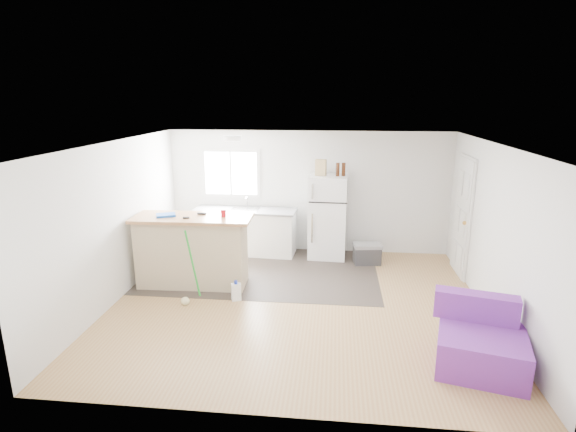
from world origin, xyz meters
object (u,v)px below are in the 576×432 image
object	(u,v)px
bottle_right	(344,169)
blue_tray	(166,215)
mop	(188,290)
bottle_left	(338,169)
cleaner_jug	(236,292)
cooler	(367,253)
red_cup	(223,213)
kitchen_cabinets	(246,231)
purple_seat	(480,343)
peninsula	(192,250)
refrigerator	(328,217)
cardboard_box	(321,168)

from	to	relation	value
bottle_right	blue_tray	bearing A→B (deg)	-150.72
mop	bottle_left	xyz separation A→B (m)	(2.20, 2.27, 1.49)
cleaner_jug	mop	world-z (taller)	mop
cooler	red_cup	distance (m)	2.89
cooler	bottle_left	size ratio (longest dim) A/B	2.19
cleaner_jug	mop	distance (m)	0.73
kitchen_cabinets	purple_seat	xyz separation A→B (m)	(3.45, -3.58, -0.17)
blue_tray	mop	bearing A→B (deg)	-52.76
peninsula	red_cup	xyz separation A→B (m)	(0.53, 0.04, 0.64)
peninsula	red_cup	size ratio (longest dim) A/B	16.01
kitchen_cabinets	cooler	bearing A→B (deg)	-4.87
cleaner_jug	red_cup	size ratio (longest dim) A/B	2.66
kitchen_cabinets	purple_seat	world-z (taller)	kitchen_cabinets
peninsula	bottle_right	bearing A→B (deg)	30.90
kitchen_cabinets	blue_tray	xyz separation A→B (m)	(-0.95, -1.67, 0.73)
peninsula	bottle_right	world-z (taller)	bottle_right
blue_tray	bottle_right	world-z (taller)	bottle_right
cleaner_jug	bottle_right	bearing A→B (deg)	31.39
refrigerator	red_cup	size ratio (longest dim) A/B	13.33
cleaner_jug	purple_seat	bearing A→B (deg)	-44.97
cleaner_jug	bottle_left	xyz separation A→B (m)	(1.50, 2.07, 1.59)
kitchen_cabinets	bottle_right	xyz separation A→B (m)	(1.89, -0.07, 1.27)
peninsula	cardboard_box	distance (m)	2.81
peninsula	purple_seat	bearing A→B (deg)	-27.53
refrigerator	purple_seat	xyz separation A→B (m)	(1.83, -3.54, -0.52)
kitchen_cabinets	blue_tray	bearing A→B (deg)	-115.98
bottle_right	refrigerator	bearing A→B (deg)	172.90
kitchen_cabinets	mop	world-z (taller)	mop
kitchen_cabinets	blue_tray	distance (m)	2.05
cooler	cleaner_jug	xyz separation A→B (m)	(-2.09, -1.81, -0.06)
refrigerator	bottle_left	bearing A→B (deg)	-18.78
red_cup	bottle_left	distance (m)	2.40
peninsula	purple_seat	distance (m)	4.46
cooler	cleaner_jug	distance (m)	2.77
purple_seat	red_cup	size ratio (longest dim) A/B	9.46
purple_seat	cardboard_box	size ratio (longest dim) A/B	3.78
refrigerator	mop	distance (m)	3.15
kitchen_cabinets	cleaner_jug	distance (m)	2.21
cooler	blue_tray	bearing A→B (deg)	-166.58
mop	blue_tray	world-z (taller)	blue_tray
bottle_left	bottle_right	xyz separation A→B (m)	(0.11, 0.03, 0.00)
red_cup	cooler	bearing A→B (deg)	27.32
peninsula	refrigerator	xyz separation A→B (m)	(2.18, 1.60, 0.21)
peninsula	blue_tray	distance (m)	0.72
purple_seat	blue_tray	distance (m)	4.88
purple_seat	cleaner_jug	world-z (taller)	purple_seat
peninsula	cooler	xyz separation A→B (m)	(2.93, 1.27, -0.39)
purple_seat	mop	xyz separation A→B (m)	(-3.86, 1.20, -0.05)
cooler	cleaner_jug	bearing A→B (deg)	-147.21
cleaner_jug	peninsula	bearing A→B (deg)	126.33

